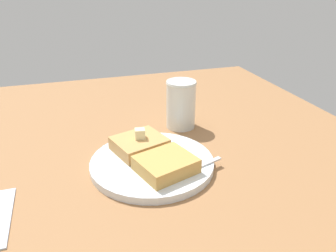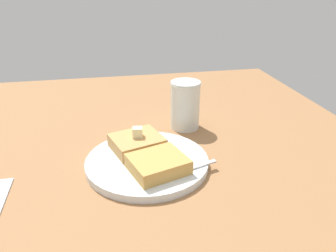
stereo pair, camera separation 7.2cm
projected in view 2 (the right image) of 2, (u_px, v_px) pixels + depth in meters
The scene contains 7 objects.
table_surface at pixel (118, 162), 69.11cm from camera, with size 119.01×119.01×1.89cm, color #996A42.
plate at pixel (147, 161), 65.71cm from camera, with size 24.56×24.56×1.52cm.
toast_slice_left at pixel (137, 143), 68.64cm from camera, with size 8.75×10.01×2.77cm, color tan.
toast_slice_middle at pixel (158, 164), 61.05cm from camera, with size 8.75×10.01×2.77cm, color tan.
butter_pat_primary at pixel (138, 132), 67.72cm from camera, with size 2.04×1.84×2.04cm, color beige.
fork at pixel (176, 173), 60.36cm from camera, with size 6.52×15.61×0.36cm.
syrup_jar at pixel (185, 107), 80.13cm from camera, with size 7.39×7.39×11.83cm.
Camera 2 is at (60.16, -0.99, 37.33)cm, focal length 35.00 mm.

